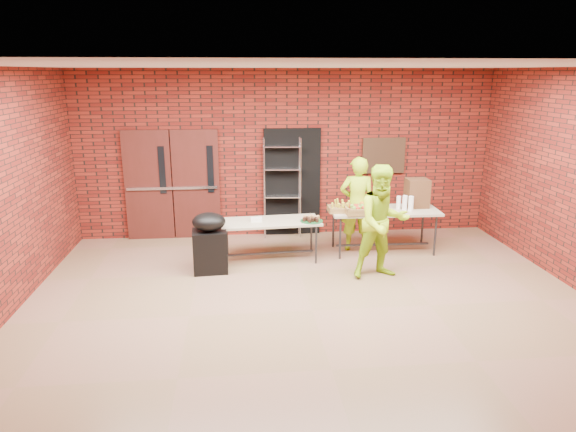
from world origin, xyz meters
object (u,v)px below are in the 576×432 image
Objects in this scene: wire_rack at (282,188)px; table_right at (384,213)px; volunteer_man at (383,222)px; volunteer_woman at (357,204)px; table_left at (270,224)px; covered_grill at (210,242)px; coffee_dispenser at (417,193)px.

table_right is (1.72, -1.06, -0.25)m from wire_rack.
table_right is 1.08× the size of volunteer_man.
volunteer_man reaches higher than volunteer_woman.
volunteer_man reaches higher than table_right.
volunteer_woman is at bearing 86.14° from volunteer_man.
volunteer_woman is (1.26, -0.91, -0.11)m from wire_rack.
volunteer_woman is (1.58, 0.36, 0.22)m from table_left.
volunteer_man is at bearing -14.05° from covered_grill.
table_right is 1.22m from volunteer_man.
volunteer_man is at bearing -105.84° from table_right.
table_right is 3.13m from covered_grill.
table_left is 3.38× the size of coffee_dispenser.
volunteer_man is (1.36, -2.21, -0.08)m from wire_rack.
volunteer_woman is (-0.46, 0.15, 0.14)m from table_right.
volunteer_woman reaches higher than table_right.
table_left is at bearing -172.46° from table_right.
coffee_dispenser is (0.62, 0.13, 0.32)m from table_right.
volunteer_man is (-0.98, -1.27, -0.14)m from coffee_dispenser.
wire_rack reaches higher than volunteer_woman.
covered_grill is 2.74m from volunteer_woman.
coffee_dispenser is 0.29× the size of volunteer_man.
covered_grill is 0.55× the size of volunteer_man.
volunteer_man is (1.67, -0.94, 0.26)m from table_left.
volunteer_man is (-0.36, -1.15, 0.18)m from table_right.
coffee_dispenser is 3.79m from covered_grill.
volunteer_woman reaches higher than table_left.
volunteer_man is at bearing -53.19° from wire_rack.
covered_grill is (-1.01, -0.45, -0.14)m from table_left.
table_left is 2.05m from table_right.
wire_rack is 1.97× the size of covered_grill.
table_left is 1.01× the size of volunteer_woman.
volunteer_man is (0.10, -1.30, 0.04)m from volunteer_woman.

